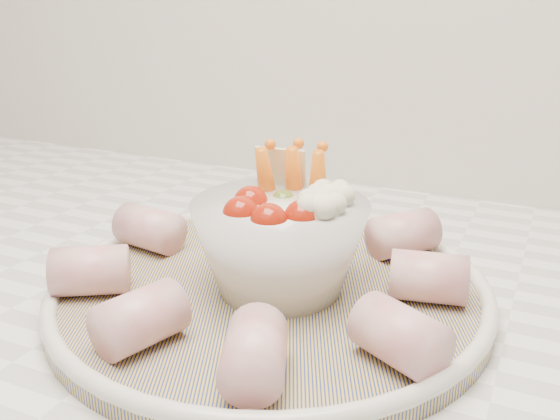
% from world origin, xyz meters
% --- Properties ---
extents(serving_platter, '(0.43, 0.43, 0.02)m').
position_xyz_m(serving_platter, '(0.11, 1.44, 0.93)').
color(serving_platter, navy).
rests_on(serving_platter, kitchen_counter).
extents(veggie_bowl, '(0.13, 0.13, 0.10)m').
position_xyz_m(veggie_bowl, '(0.13, 1.43, 0.97)').
color(veggie_bowl, silver).
rests_on(veggie_bowl, serving_platter).
extents(cured_meat_rolls, '(0.30, 0.30, 0.04)m').
position_xyz_m(cured_meat_rolls, '(0.11, 1.44, 0.95)').
color(cured_meat_rolls, '#BC5662').
rests_on(cured_meat_rolls, serving_platter).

